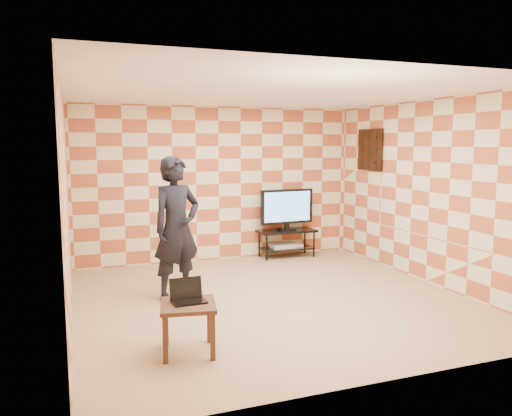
# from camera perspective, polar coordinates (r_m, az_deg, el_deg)

# --- Properties ---
(floor) EXTENTS (5.00, 5.00, 0.00)m
(floor) POSITION_cam_1_polar(r_m,az_deg,el_deg) (6.75, 1.79, -10.34)
(floor) COLOR tan
(floor) RESTS_ON ground
(wall_back) EXTENTS (5.00, 0.02, 2.70)m
(wall_back) POSITION_cam_1_polar(r_m,az_deg,el_deg) (8.83, -4.27, 2.75)
(wall_back) COLOR beige
(wall_back) RESTS_ON ground
(wall_front) EXTENTS (5.00, 0.02, 2.70)m
(wall_front) POSITION_cam_1_polar(r_m,az_deg,el_deg) (4.28, 14.50, -2.28)
(wall_front) COLOR beige
(wall_front) RESTS_ON ground
(wall_left) EXTENTS (0.02, 5.00, 2.70)m
(wall_left) POSITION_cam_1_polar(r_m,az_deg,el_deg) (6.00, -20.87, 0.17)
(wall_left) COLOR beige
(wall_left) RESTS_ON ground
(wall_right) EXTENTS (0.02, 5.00, 2.70)m
(wall_right) POSITION_cam_1_polar(r_m,az_deg,el_deg) (7.76, 19.23, 1.75)
(wall_right) COLOR beige
(wall_right) RESTS_ON ground
(ceiling) EXTENTS (5.00, 5.00, 0.02)m
(ceiling) POSITION_cam_1_polar(r_m,az_deg,el_deg) (6.47, 1.88, 13.10)
(ceiling) COLOR white
(ceiling) RESTS_ON wall_back
(wall_art) EXTENTS (0.04, 0.72, 0.72)m
(wall_art) POSITION_cam_1_polar(r_m,az_deg,el_deg) (8.96, 12.92, 6.50)
(wall_art) COLOR black
(wall_art) RESTS_ON wall_right
(tv_stand) EXTENTS (1.05, 0.47, 0.50)m
(tv_stand) POSITION_cam_1_polar(r_m,az_deg,el_deg) (9.12, 3.51, -3.33)
(tv_stand) COLOR black
(tv_stand) RESTS_ON floor
(tv) EXTENTS (1.02, 0.21, 0.74)m
(tv) POSITION_cam_1_polar(r_m,az_deg,el_deg) (9.03, 3.55, 0.06)
(tv) COLOR black
(tv) RESTS_ON tv_stand
(dvd_player) EXTENTS (0.44, 0.31, 0.07)m
(dvd_player) POSITION_cam_1_polar(r_m,az_deg,el_deg) (9.15, 3.03, -4.30)
(dvd_player) COLOR #B7B7BA
(dvd_player) RESTS_ON tv_stand
(game_console) EXTENTS (0.26, 0.21, 0.05)m
(game_console) POSITION_cam_1_polar(r_m,az_deg,el_deg) (9.25, 4.62, -4.25)
(game_console) COLOR silver
(game_console) RESTS_ON tv_stand
(side_table) EXTENTS (0.62, 0.62, 0.50)m
(side_table) POSITION_cam_1_polar(r_m,az_deg,el_deg) (5.03, -7.77, -11.71)
(side_table) COLOR #3A2414
(side_table) RESTS_ON floor
(laptop) EXTENTS (0.34, 0.27, 0.22)m
(laptop) POSITION_cam_1_polar(r_m,az_deg,el_deg) (5.06, -7.82, -9.95)
(laptop) COLOR black
(laptop) RESTS_ON side_table
(person) EXTENTS (0.81, 0.68, 1.89)m
(person) POSITION_cam_1_polar(r_m,az_deg,el_deg) (6.64, -9.06, -2.31)
(person) COLOR black
(person) RESTS_ON floor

